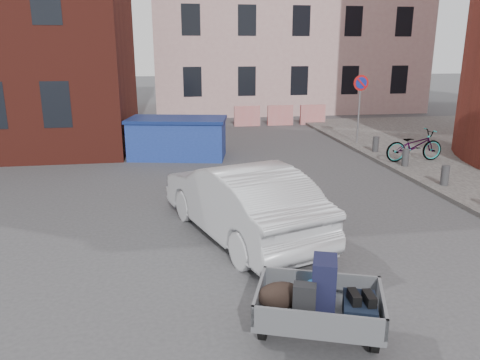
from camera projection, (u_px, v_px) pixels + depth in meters
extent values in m
plane|color=#38383A|center=(253.00, 255.00, 8.81)|extent=(120.00, 120.00, 0.00)
cylinder|color=gray|center=(359.00, 110.00, 18.36)|extent=(0.07, 0.07, 2.60)
cylinder|color=red|center=(361.00, 83.00, 18.05)|extent=(0.60, 0.03, 0.60)
cylinder|color=navy|center=(361.00, 83.00, 18.03)|extent=(0.44, 0.03, 0.44)
cylinder|color=#3A3A3D|center=(445.00, 175.00, 12.84)|extent=(0.22, 0.22, 0.55)
cylinder|color=#3A3A3D|center=(405.00, 158.00, 14.93)|extent=(0.22, 0.22, 0.55)
cylinder|color=#3A3A3D|center=(376.00, 144.00, 17.02)|extent=(0.22, 0.22, 0.55)
cube|color=red|center=(247.00, 116.00, 23.31)|extent=(1.30, 0.18, 1.00)
cube|color=red|center=(280.00, 115.00, 23.56)|extent=(1.30, 0.18, 1.00)
cube|color=red|center=(313.00, 115.00, 23.82)|extent=(1.30, 0.18, 1.00)
cylinder|color=black|center=(263.00, 323.00, 6.25)|extent=(0.24, 0.45, 0.44)
cylinder|color=black|center=(375.00, 335.00, 5.99)|extent=(0.24, 0.45, 0.44)
cube|color=slate|center=(319.00, 313.00, 6.05)|extent=(1.88, 1.58, 0.08)
cube|color=slate|center=(259.00, 294.00, 6.15)|extent=(0.41, 1.05, 0.28)
cube|color=slate|center=(382.00, 306.00, 5.86)|extent=(0.41, 1.05, 0.28)
cube|color=slate|center=(320.00, 281.00, 6.51)|extent=(1.52, 0.58, 0.28)
cube|color=slate|center=(318.00, 323.00, 5.50)|extent=(1.52, 0.58, 0.28)
cube|color=slate|center=(320.00, 284.00, 6.92)|extent=(0.31, 0.69, 0.06)
cube|color=#171937|center=(324.00, 284.00, 5.99)|extent=(0.44, 0.53, 0.70)
cube|color=black|center=(360.00, 309.00, 5.82)|extent=(0.58, 0.70, 0.25)
ellipsoid|color=black|center=(280.00, 296.00, 6.04)|extent=(0.69, 0.54, 0.36)
cube|color=black|center=(304.00, 302.00, 5.77)|extent=(0.32, 0.26, 0.48)
ellipsoid|color=#1761B1|center=(316.00, 288.00, 6.35)|extent=(0.44, 0.41, 0.24)
cube|color=black|center=(354.00, 297.00, 5.74)|extent=(0.13, 0.28, 0.13)
cube|color=black|center=(369.00, 299.00, 5.71)|extent=(0.13, 0.28, 0.13)
cube|color=navy|center=(178.00, 139.00, 16.51)|extent=(3.54, 2.27, 1.31)
cube|color=navy|center=(177.00, 119.00, 16.31)|extent=(3.67, 2.40, 0.11)
imported|color=#BABCC2|center=(241.00, 200.00, 9.56)|extent=(3.04, 4.96, 1.54)
imported|color=black|center=(414.00, 145.00, 15.53)|extent=(2.03, 0.79, 1.05)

